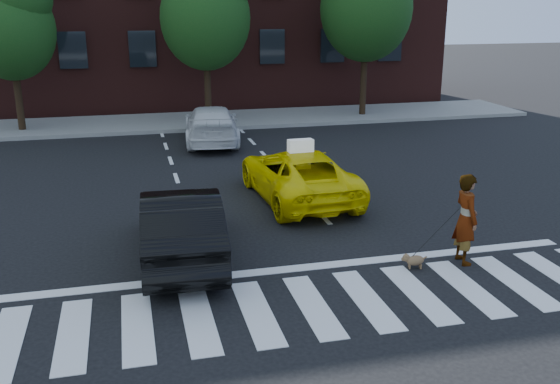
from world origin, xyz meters
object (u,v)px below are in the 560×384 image
Objects in this scene: dog at (413,260)px; tree_mid at (206,7)px; taxi at (298,174)px; tree_left at (10,18)px; white_suv at (211,124)px; woman at (466,219)px; black_sedan at (181,224)px.

tree_mid is at bearing 111.92° from dog.
taxi is at bearing -85.50° from tree_mid.
tree_left is at bearing -55.82° from taxi.
white_suv reaches higher than dog.
woman is at bearing 17.01° from dog.
dog is at bearing -59.55° from tree_left.
tree_left is 18.97m from dog.
woman reaches higher than taxi.
tree_mid is 13.91× the size of dog.
tree_left reaches higher than white_suv.
dog is (1.87, -15.93, -4.68)m from tree_mid.
taxi is at bearing -133.16° from black_sedan.
tree_left is 14.32m from taxi.
white_suv is (2.12, 10.70, -0.05)m from black_sedan.
tree_left is 15.58m from black_sedan.
tree_mid reaches higher than tree_left.
white_suv is at bearing -98.49° from black_sedan.
tree_mid is at bearing -97.33° from black_sedan.
white_suv is at bearing -83.28° from taxi.
tree_left is 1.35× the size of taxi.
woman is at bearing -79.42° from tree_mid.
black_sedan reaches higher than white_suv.
tree_mid reaches higher than black_sedan.
taxi is 7.51m from white_suv.
woman is 1.34m from dog.
tree_left is 0.92× the size of tree_mid.
white_suv is at bearing -96.56° from tree_mid.
dog is (-1.10, -0.03, -0.76)m from woman.
tree_left reaches higher than woman.
tree_left is 8.79m from white_suv.
black_sedan is 0.94× the size of white_suv.
black_sedan is at bearing 84.84° from white_suv.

